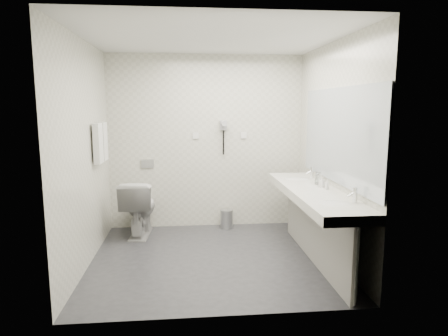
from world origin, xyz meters
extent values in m
plane|color=#29292E|center=(0.00, 0.00, 0.00)|extent=(2.80, 2.80, 0.00)
plane|color=silver|center=(0.00, 0.00, 2.50)|extent=(2.80, 2.80, 0.00)
plane|color=beige|center=(0.00, 1.30, 1.25)|extent=(2.80, 0.00, 2.80)
plane|color=beige|center=(0.00, -1.30, 1.25)|extent=(2.80, 0.00, 2.80)
plane|color=beige|center=(-1.40, 0.00, 1.25)|extent=(0.00, 2.60, 2.60)
plane|color=beige|center=(1.40, 0.00, 1.25)|extent=(0.00, 2.60, 2.60)
cube|color=silver|center=(1.12, -0.20, 0.80)|extent=(0.55, 2.20, 0.10)
cube|color=gray|center=(1.15, -0.20, 0.38)|extent=(0.03, 2.15, 0.75)
cylinder|color=silver|center=(1.18, -1.24, 0.38)|extent=(0.06, 0.06, 0.75)
cylinder|color=silver|center=(1.18, 0.84, 0.38)|extent=(0.06, 0.06, 0.75)
cube|color=#B2BCC6|center=(1.39, -0.20, 1.45)|extent=(0.02, 2.20, 1.05)
ellipsoid|color=silver|center=(1.12, -0.85, 0.83)|extent=(0.40, 0.31, 0.05)
ellipsoid|color=silver|center=(1.12, 0.45, 0.83)|extent=(0.40, 0.31, 0.05)
cylinder|color=silver|center=(1.32, -0.85, 0.92)|extent=(0.04, 0.04, 0.15)
cylinder|color=silver|center=(1.32, 0.45, 0.92)|extent=(0.04, 0.04, 0.15)
imported|color=beige|center=(1.26, -0.10, 0.91)|extent=(0.08, 0.08, 0.12)
imported|color=beige|center=(1.27, -0.22, 0.91)|extent=(0.05, 0.05, 0.11)
cylinder|color=silver|center=(1.26, 0.08, 0.91)|extent=(0.07, 0.07, 0.11)
cylinder|color=silver|center=(1.31, 0.17, 0.91)|extent=(0.08, 0.08, 0.12)
imported|color=silver|center=(-0.95, 0.95, 0.39)|extent=(0.49, 0.79, 0.77)
cube|color=#B2B5BA|center=(-0.85, 1.29, 0.95)|extent=(0.18, 0.02, 0.12)
cylinder|color=#B2B5BA|center=(0.28, 1.14, 0.13)|extent=(0.23, 0.23, 0.26)
cylinder|color=#B2B5BA|center=(0.28, 1.14, 0.27)|extent=(0.18, 0.18, 0.02)
cylinder|color=silver|center=(-1.35, 0.55, 1.55)|extent=(0.02, 0.62, 0.02)
cube|color=silver|center=(-1.34, 0.41, 1.33)|extent=(0.07, 0.24, 0.48)
cube|color=silver|center=(-1.34, 0.69, 1.33)|extent=(0.07, 0.24, 0.48)
cube|color=#98989E|center=(0.25, 1.27, 1.50)|extent=(0.10, 0.04, 0.14)
cylinder|color=#98989E|center=(0.25, 1.20, 1.53)|extent=(0.08, 0.14, 0.08)
cylinder|color=black|center=(0.25, 1.26, 1.25)|extent=(0.02, 0.02, 0.35)
cube|color=silver|center=(-0.15, 1.29, 1.35)|extent=(0.09, 0.02, 0.09)
cube|color=silver|center=(0.55, 1.29, 1.35)|extent=(0.09, 0.02, 0.09)
camera|label=1|loc=(-0.29, -4.38, 1.77)|focal=31.36mm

